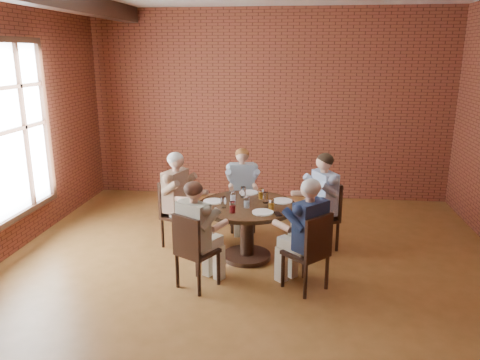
# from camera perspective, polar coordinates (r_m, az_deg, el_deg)

# --- Properties ---
(floor) EXTENTS (7.00, 7.00, 0.00)m
(floor) POSITION_cam_1_polar(r_m,az_deg,el_deg) (5.68, 1.04, -12.29)
(floor) COLOR brown
(floor) RESTS_ON ground
(wall_back) EXTENTS (7.00, 0.00, 7.00)m
(wall_back) POSITION_cam_1_polar(r_m,az_deg,el_deg) (8.58, 3.51, 9.03)
(wall_back) COLOR maroon
(wall_back) RESTS_ON ground
(wall_front) EXTENTS (7.00, 0.00, 7.00)m
(wall_front) POSITION_cam_1_polar(r_m,az_deg,el_deg) (1.85, -10.29, -15.27)
(wall_front) COLOR maroon
(wall_front) RESTS_ON ground
(window) EXTENTS (0.10, 2.16, 2.36)m
(window) POSITION_cam_1_polar(r_m,az_deg,el_deg) (6.62, -27.15, 5.09)
(window) COLOR white
(window) RESTS_ON wall_left
(dining_table) EXTENTS (1.26, 1.26, 0.75)m
(dining_table) POSITION_cam_1_polar(r_m,az_deg,el_deg) (6.08, 0.85, -4.94)
(dining_table) COLOR black
(dining_table) RESTS_ON floor
(chair_a) EXTENTS (0.57, 0.57, 0.94)m
(chair_a) POSITION_cam_1_polar(r_m,az_deg,el_deg) (6.54, 10.35, -3.89)
(chair_a) COLOR black
(chair_a) RESTS_ON floor
(diner_a) EXTENTS (0.82, 0.76, 1.34)m
(diner_a) POSITION_cam_1_polar(r_m,az_deg,el_deg) (6.45, 9.75, -2.65)
(diner_a) COLOR #375890
(diner_a) RESTS_ON floor
(chair_b) EXTENTS (0.45, 0.45, 0.89)m
(chair_b) POSITION_cam_1_polar(r_m,az_deg,el_deg) (7.16, 0.25, -2.11)
(chair_b) COLOR black
(chair_b) RESTS_ON floor
(diner_b) EXTENTS (0.58, 0.67, 1.26)m
(diner_b) POSITION_cam_1_polar(r_m,az_deg,el_deg) (7.05, 0.28, -1.22)
(diner_b) COLOR gray
(diner_b) RESTS_ON floor
(chair_c) EXTENTS (0.54, 0.54, 0.93)m
(chair_c) POSITION_cam_1_polar(r_m,az_deg,el_deg) (6.60, -7.95, -3.63)
(chair_c) COLOR black
(chair_c) RESTS_ON floor
(diner_c) EXTENTS (0.78, 0.70, 1.33)m
(diner_c) POSITION_cam_1_polar(r_m,az_deg,el_deg) (6.51, -7.37, -2.44)
(diner_c) COLOR brown
(diner_c) RESTS_ON floor
(chair_d) EXTENTS (0.54, 0.54, 0.90)m
(chair_d) POSITION_cam_1_polar(r_m,az_deg,el_deg) (5.35, -5.78, -8.33)
(chair_d) COLOR black
(chair_d) RESTS_ON floor
(diner_d) EXTENTS (0.73, 0.77, 1.27)m
(diner_d) POSITION_cam_1_polar(r_m,az_deg,el_deg) (5.35, -5.26, -6.69)
(diner_d) COLOR tan
(diner_d) RESTS_ON floor
(chair_e) EXTENTS (0.59, 0.59, 0.92)m
(chair_e) POSITION_cam_1_polar(r_m,az_deg,el_deg) (5.34, 8.66, -8.39)
(chair_e) COLOR black
(chair_e) RESTS_ON floor
(diner_e) EXTENTS (0.81, 0.81, 1.31)m
(diner_e) POSITION_cam_1_polar(r_m,az_deg,el_deg) (5.33, 8.07, -6.64)
(diner_e) COLOR #182445
(diner_e) RESTS_ON floor
(plate_a) EXTENTS (0.26, 0.26, 0.01)m
(plate_a) POSITION_cam_1_polar(r_m,az_deg,el_deg) (6.14, 5.18, -2.54)
(plate_a) COLOR white
(plate_a) RESTS_ON dining_table
(plate_b) EXTENTS (0.26, 0.26, 0.01)m
(plate_b) POSITION_cam_1_polar(r_m,az_deg,el_deg) (6.47, 1.06, -1.54)
(plate_b) COLOR white
(plate_b) RESTS_ON dining_table
(plate_c) EXTENTS (0.26, 0.26, 0.01)m
(plate_c) POSITION_cam_1_polar(r_m,az_deg,el_deg) (6.11, -3.29, -2.60)
(plate_c) COLOR white
(plate_c) RESTS_ON dining_table
(plate_d) EXTENTS (0.26, 0.26, 0.01)m
(plate_d) POSITION_cam_1_polar(r_m,az_deg,el_deg) (5.69, 2.78, -3.94)
(plate_d) COLOR white
(plate_d) RESTS_ON dining_table
(glass_a) EXTENTS (0.07, 0.07, 0.14)m
(glass_a) POSITION_cam_1_polar(r_m,az_deg,el_deg) (6.05, 3.12, -2.14)
(glass_a) COLOR white
(glass_a) RESTS_ON dining_table
(glass_b) EXTENTS (0.07, 0.07, 0.14)m
(glass_b) POSITION_cam_1_polar(r_m,az_deg,el_deg) (6.20, 2.61, -1.70)
(glass_b) COLOR white
(glass_b) RESTS_ON dining_table
(glass_c) EXTENTS (0.07, 0.07, 0.14)m
(glass_c) POSITION_cam_1_polar(r_m,az_deg,el_deg) (6.28, 0.40, -1.47)
(glass_c) COLOR white
(glass_c) RESTS_ON dining_table
(glass_d) EXTENTS (0.07, 0.07, 0.14)m
(glass_d) POSITION_cam_1_polar(r_m,az_deg,el_deg) (6.08, -0.87, -2.05)
(glass_d) COLOR white
(glass_d) RESTS_ON dining_table
(glass_e) EXTENTS (0.07, 0.07, 0.14)m
(glass_e) POSITION_cam_1_polar(r_m,az_deg,el_deg) (5.85, -2.03, -2.74)
(glass_e) COLOR white
(glass_e) RESTS_ON dining_table
(glass_f) EXTENTS (0.07, 0.07, 0.14)m
(glass_f) POSITION_cam_1_polar(r_m,az_deg,el_deg) (5.67, -0.92, -3.33)
(glass_f) COLOR white
(glass_f) RESTS_ON dining_table
(glass_g) EXTENTS (0.07, 0.07, 0.14)m
(glass_g) POSITION_cam_1_polar(r_m,az_deg,el_deg) (5.85, 0.81, -2.74)
(glass_g) COLOR white
(glass_g) RESTS_ON dining_table
(glass_h) EXTENTS (0.07, 0.07, 0.14)m
(glass_h) POSITION_cam_1_polar(r_m,az_deg,el_deg) (5.78, 3.83, -3.02)
(glass_h) COLOR white
(glass_h) RESTS_ON dining_table
(smartphone) EXTENTS (0.12, 0.17, 0.01)m
(smartphone) POSITION_cam_1_polar(r_m,az_deg,el_deg) (5.65, 4.60, -4.14)
(smartphone) COLOR black
(smartphone) RESTS_ON dining_table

